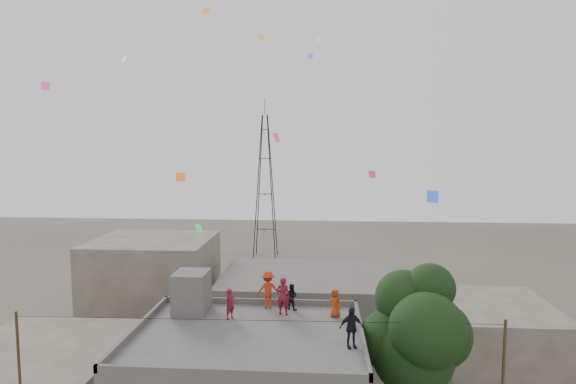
# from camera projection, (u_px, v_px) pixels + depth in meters

# --- Properties ---
(parapet) EXTENTS (10.00, 8.00, 0.30)m
(parapet) POSITION_uv_depth(u_px,v_px,m) (248.00, 331.00, 20.92)
(parapet) COLOR #54514E
(parapet) RESTS_ON main_building
(stair_head_box) EXTENTS (1.60, 1.80, 2.00)m
(stair_head_box) POSITION_uv_depth(u_px,v_px,m) (191.00, 292.00, 23.65)
(stair_head_box) COLOR #54514E
(stair_head_box) RESTS_ON main_building
(neighbor_north) EXTENTS (12.00, 9.00, 5.00)m
(neighbor_north) POSITION_uv_depth(u_px,v_px,m) (305.00, 307.00, 35.05)
(neighbor_north) COLOR #54514E
(neighbor_north) RESTS_ON ground
(neighbor_northwest) EXTENTS (9.00, 8.00, 7.00)m
(neighbor_northwest) POSITION_uv_depth(u_px,v_px,m) (154.00, 283.00, 37.79)
(neighbor_northwest) COLOR #5A5147
(neighbor_northwest) RESTS_ON ground
(neighbor_east) EXTENTS (7.00, 8.00, 4.40)m
(neighbor_east) POSITION_uv_depth(u_px,v_px,m) (493.00, 338.00, 30.25)
(neighbor_east) COLOR #5A5147
(neighbor_east) RESTS_ON ground
(tree) EXTENTS (4.90, 4.60, 9.10)m
(tree) POSITION_uv_depth(u_px,v_px,m) (417.00, 333.00, 21.01)
(tree) COLOR black
(tree) RESTS_ON ground
(transmission_tower) EXTENTS (2.97, 2.97, 20.01)m
(transmission_tower) POSITION_uv_depth(u_px,v_px,m) (265.00, 186.00, 60.64)
(transmission_tower) COLOR black
(transmission_tower) RESTS_ON ground
(person_red_adult) EXTENTS (0.76, 0.59, 1.84)m
(person_red_adult) POSITION_uv_depth(u_px,v_px,m) (283.00, 296.00, 23.27)
(person_red_adult) COLOR maroon
(person_red_adult) RESTS_ON main_building
(person_orange_child) EXTENTS (0.80, 0.73, 1.37)m
(person_orange_child) POSITION_uv_depth(u_px,v_px,m) (335.00, 303.00, 22.97)
(person_orange_child) COLOR #A13512
(person_orange_child) RESTS_ON main_building
(person_dark_child) EXTENTS (0.78, 0.70, 1.31)m
(person_dark_child) POSITION_uv_depth(u_px,v_px,m) (291.00, 297.00, 24.02)
(person_dark_child) COLOR black
(person_dark_child) RESTS_ON main_building
(person_dark_adult) EXTENTS (1.06, 0.67, 1.68)m
(person_dark_adult) POSITION_uv_depth(u_px,v_px,m) (351.00, 328.00, 19.47)
(person_dark_adult) COLOR black
(person_dark_adult) RESTS_ON main_building
(person_orange_adult) EXTENTS (1.38, 1.04, 1.89)m
(person_orange_adult) POSITION_uv_depth(u_px,v_px,m) (268.00, 290.00, 24.19)
(person_orange_adult) COLOR #B23214
(person_orange_adult) RESTS_ON main_building
(person_red_child) EXTENTS (0.60, 0.63, 1.44)m
(person_red_child) POSITION_uv_depth(u_px,v_px,m) (230.00, 304.00, 22.72)
(person_red_child) COLOR maroon
(person_red_child) RESTS_ON main_building
(kites) EXTENTS (19.58, 15.24, 11.12)m
(kites) POSITION_uv_depth(u_px,v_px,m) (253.00, 117.00, 26.43)
(kites) COLOR orange
(kites) RESTS_ON ground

